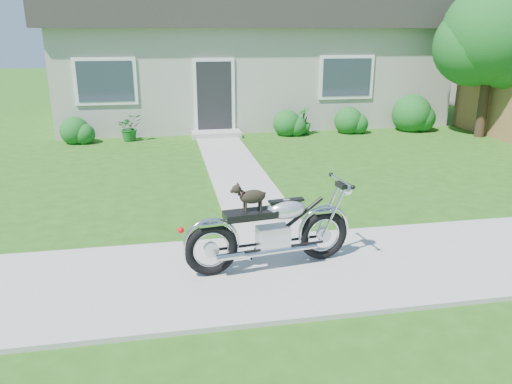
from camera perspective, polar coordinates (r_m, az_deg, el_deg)
ground at (r=6.97m, az=16.11°, el=-7.56°), size 80.00×80.00×0.00m
sidewalk at (r=6.96m, az=16.12°, el=-7.41°), size 24.00×2.20×0.04m
walkway at (r=11.07m, az=-2.48°, el=2.70°), size 1.20×8.00×0.03m
house at (r=17.84m, az=-0.98°, el=15.45°), size 12.60×7.03×4.50m
tree_near at (r=15.69m, az=25.92°, el=15.45°), size 2.79×2.76×4.23m
shrub_row at (r=15.16m, az=9.09°, el=8.23°), size 10.84×1.19×1.19m
potted_plant_left at (r=14.38m, az=-14.23°, el=7.18°), size 0.82×0.76×0.75m
potted_plant_right at (r=14.91m, az=5.43°, el=8.13°), size 0.47×0.47×0.81m
motorcycle_with_dog at (r=6.27m, az=1.95°, el=-4.30°), size 2.22×0.65×1.13m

